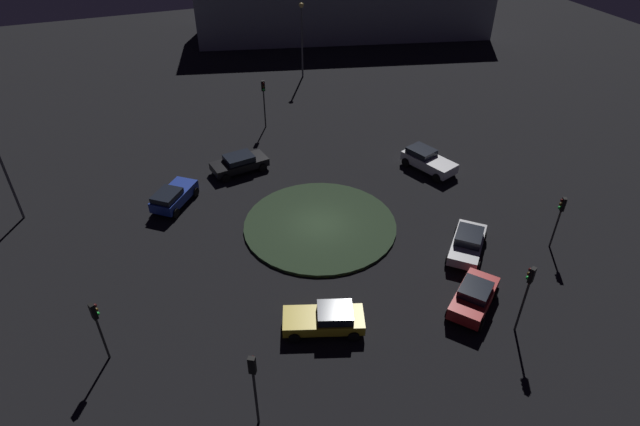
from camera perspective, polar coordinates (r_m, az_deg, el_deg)
ground_plane at (r=35.45m, az=-0.00°, el=-1.42°), size 116.33×116.33×0.00m
roundabout_island at (r=35.39m, az=-0.00°, el=-1.30°), size 10.27×10.27×0.19m
car_red at (r=30.45m, az=16.37°, el=-8.71°), size 3.79×4.12×1.55m
car_black at (r=41.50m, az=-8.75°, el=5.40°), size 2.71×4.57×1.37m
car_silver at (r=34.09m, az=15.75°, el=-3.12°), size 4.32×4.17×1.50m
car_blue at (r=38.42m, az=-15.66°, el=1.78°), size 4.07×3.73×1.46m
car_yellow at (r=28.26m, az=0.67°, el=-11.41°), size 3.05×4.63×1.38m
car_white at (r=42.06m, az=11.60°, el=5.64°), size 4.68×3.24×1.54m
traffic_light_west at (r=47.08m, az=-6.13°, el=12.64°), size 0.36×0.31×4.35m
traffic_light_southeast at (r=27.60m, az=-23.05°, el=-10.67°), size 0.37×0.39×3.77m
traffic_light_southeast_near at (r=22.98m, az=-7.20°, el=-17.33°), size 0.40×0.37×4.44m
traffic_light_northeast at (r=35.30m, az=24.60°, el=0.04°), size 0.37×0.40×3.76m
traffic_light_northeast_near at (r=28.43m, az=21.60°, el=-7.49°), size 0.40×0.37×4.37m
streetlamp_west at (r=57.74m, az=-1.98°, el=19.16°), size 0.49×0.49×7.75m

